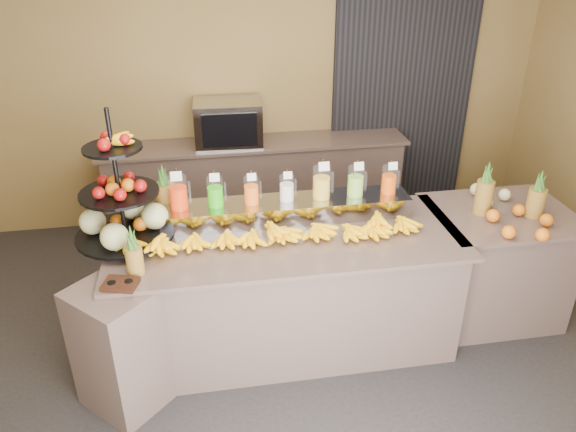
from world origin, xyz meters
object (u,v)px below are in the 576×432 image
object	(u,v)px
oven_warmer	(228,123)
right_fruit_pile	(513,211)
condiment_caddy	(120,284)
pitcher_tray	(287,209)
banana_heap	(271,231)
fruit_stand	(129,209)

from	to	relation	value
oven_warmer	right_fruit_pile	bearing A→B (deg)	-44.11
right_fruit_pile	oven_warmer	bearing A→B (deg)	134.32
oven_warmer	condiment_caddy	bearing A→B (deg)	-107.93
pitcher_tray	right_fruit_pile	xyz separation A→B (m)	(1.64, -0.33, 0.01)
banana_heap	right_fruit_pile	bearing A→B (deg)	-1.04
fruit_stand	right_fruit_pile	distance (m)	2.76
fruit_stand	oven_warmer	distance (m)	1.98
banana_heap	fruit_stand	xyz separation A→B (m)	(-0.95, 0.16, 0.17)
right_fruit_pile	pitcher_tray	bearing A→B (deg)	168.73
pitcher_tray	right_fruit_pile	bearing A→B (deg)	-11.27
pitcher_tray	banana_heap	xyz separation A→B (m)	(-0.16, -0.29, -0.01)
right_fruit_pile	oven_warmer	size ratio (longest dim) A/B	0.77
banana_heap	right_fruit_pile	world-z (taller)	right_fruit_pile
banana_heap	fruit_stand	size ratio (longest dim) A/B	2.26
fruit_stand	right_fruit_pile	size ratio (longest dim) A/B	1.89
fruit_stand	right_fruit_pile	world-z (taller)	fruit_stand
banana_heap	right_fruit_pile	xyz separation A→B (m)	(1.80, -0.03, 0.02)
banana_heap	fruit_stand	bearing A→B (deg)	170.65
pitcher_tray	banana_heap	bearing A→B (deg)	-118.66
fruit_stand	condiment_caddy	size ratio (longest dim) A/B	4.68
fruit_stand	right_fruit_pile	xyz separation A→B (m)	(2.75, -0.19, -0.16)
pitcher_tray	oven_warmer	xyz separation A→B (m)	(-0.31, 1.67, 0.14)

